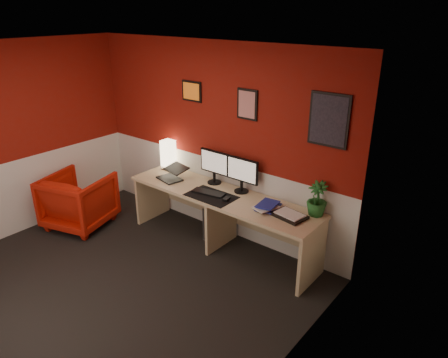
# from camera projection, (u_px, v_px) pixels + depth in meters

# --- Properties ---
(ground) EXTENTS (4.00, 3.50, 0.01)m
(ground) POSITION_uv_depth(u_px,v_px,m) (113.00, 287.00, 4.59)
(ground) COLOR black
(ground) RESTS_ON ground
(ceiling) EXTENTS (4.00, 3.50, 0.01)m
(ceiling) POSITION_uv_depth(u_px,v_px,m) (84.00, 51.00, 3.62)
(ceiling) COLOR white
(ceiling) RESTS_ON ground
(wall_back) EXTENTS (4.00, 0.01, 2.50)m
(wall_back) POSITION_uv_depth(u_px,v_px,m) (214.00, 141.00, 5.37)
(wall_back) COLOR maroon
(wall_back) RESTS_ON ground
(wall_left) EXTENTS (0.01, 3.50, 2.50)m
(wall_left) POSITION_uv_depth(u_px,v_px,m) (4.00, 144.00, 5.26)
(wall_left) COLOR maroon
(wall_left) RESTS_ON ground
(wall_right) EXTENTS (0.01, 3.50, 2.50)m
(wall_right) POSITION_uv_depth(u_px,v_px,m) (272.00, 251.00, 2.95)
(wall_right) COLOR maroon
(wall_right) RESTS_ON ground
(wainscot_back) EXTENTS (4.00, 0.01, 1.00)m
(wainscot_back) POSITION_uv_depth(u_px,v_px,m) (214.00, 194.00, 5.65)
(wainscot_back) COLOR silver
(wainscot_back) RESTS_ON ground
(wainscot_left) EXTENTS (0.01, 3.50, 1.00)m
(wainscot_left) POSITION_uv_depth(u_px,v_px,m) (16.00, 197.00, 5.54)
(wainscot_left) COLOR silver
(wainscot_left) RESTS_ON ground
(wainscot_right) EXTENTS (0.01, 3.50, 1.00)m
(wainscot_right) POSITION_uv_depth(u_px,v_px,m) (267.00, 333.00, 3.25)
(wainscot_right) COLOR silver
(wainscot_right) RESTS_ON ground
(desk) EXTENTS (2.60, 0.65, 0.73)m
(desk) POSITION_uv_depth(u_px,v_px,m) (221.00, 221.00, 5.23)
(desk) COLOR #D0B385
(desk) RESTS_ON ground
(shoji_lamp) EXTENTS (0.16, 0.16, 0.40)m
(shoji_lamp) POSITION_uv_depth(u_px,v_px,m) (168.00, 156.00, 5.80)
(shoji_lamp) COLOR #FFE5B2
(shoji_lamp) RESTS_ON desk
(laptop) EXTENTS (0.37, 0.29, 0.22)m
(laptop) POSITION_uv_depth(u_px,v_px,m) (169.00, 172.00, 5.48)
(laptop) COLOR black
(laptop) RESTS_ON desk
(monitor_left) EXTENTS (0.45, 0.06, 0.58)m
(monitor_left) POSITION_uv_depth(u_px,v_px,m) (214.00, 162.00, 5.31)
(monitor_left) COLOR black
(monitor_left) RESTS_ON desk
(monitor_right) EXTENTS (0.45, 0.06, 0.58)m
(monitor_right) POSITION_uv_depth(u_px,v_px,m) (242.00, 170.00, 5.05)
(monitor_right) COLOR black
(monitor_right) RESTS_ON desk
(desk_mat) EXTENTS (0.60, 0.38, 0.01)m
(desk_mat) POSITION_uv_depth(u_px,v_px,m) (211.00, 196.00, 5.04)
(desk_mat) COLOR black
(desk_mat) RESTS_ON desk
(keyboard) EXTENTS (0.44, 0.21, 0.02)m
(keyboard) POSITION_uv_depth(u_px,v_px,m) (209.00, 192.00, 5.10)
(keyboard) COLOR black
(keyboard) RESTS_ON desk_mat
(mouse) EXTENTS (0.08, 0.11, 0.03)m
(mouse) POSITION_uv_depth(u_px,v_px,m) (226.00, 199.00, 4.91)
(mouse) COLOR black
(mouse) RESTS_ON desk_mat
(book_bottom) EXTENTS (0.26, 0.32, 0.03)m
(book_bottom) POSITION_uv_depth(u_px,v_px,m) (259.00, 205.00, 4.78)
(book_bottom) COLOR navy
(book_bottom) RESTS_ON desk
(book_middle) EXTENTS (0.27, 0.32, 0.02)m
(book_middle) POSITION_uv_depth(u_px,v_px,m) (261.00, 204.00, 4.75)
(book_middle) COLOR silver
(book_middle) RESTS_ON book_bottom
(book_top) EXTENTS (0.23, 0.29, 0.03)m
(book_top) POSITION_uv_depth(u_px,v_px,m) (260.00, 202.00, 4.73)
(book_top) COLOR navy
(book_top) RESTS_ON book_middle
(zen_tray) EXTENTS (0.39, 0.30, 0.03)m
(zen_tray) POSITION_uv_depth(u_px,v_px,m) (290.00, 216.00, 4.54)
(zen_tray) COLOR black
(zen_tray) RESTS_ON desk
(potted_plant) EXTENTS (0.25, 0.25, 0.39)m
(potted_plant) POSITION_uv_depth(u_px,v_px,m) (317.00, 199.00, 4.51)
(potted_plant) COLOR #19591E
(potted_plant) RESTS_ON desk
(pc_tower) EXTENTS (0.30, 0.49, 0.45)m
(pc_tower) POSITION_uv_depth(u_px,v_px,m) (221.00, 222.00, 5.48)
(pc_tower) COLOR #99999E
(pc_tower) RESTS_ON ground
(armchair) EXTENTS (1.00, 1.01, 0.75)m
(armchair) POSITION_uv_depth(u_px,v_px,m) (79.00, 200.00, 5.75)
(armchair) COLOR #B91807
(armchair) RESTS_ON ground
(art_left) EXTENTS (0.32, 0.02, 0.26)m
(art_left) POSITION_uv_depth(u_px,v_px,m) (192.00, 91.00, 5.33)
(art_left) COLOR orange
(art_left) RESTS_ON wall_back
(art_center) EXTENTS (0.28, 0.02, 0.36)m
(art_center) POSITION_uv_depth(u_px,v_px,m) (247.00, 104.00, 4.84)
(art_center) COLOR red
(art_center) RESTS_ON wall_back
(art_right) EXTENTS (0.44, 0.02, 0.56)m
(art_right) POSITION_uv_depth(u_px,v_px,m) (329.00, 120.00, 4.26)
(art_right) COLOR black
(art_right) RESTS_ON wall_back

